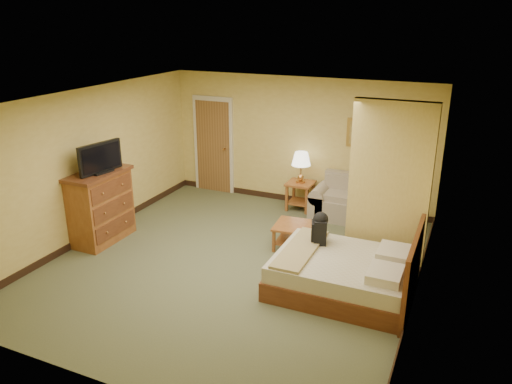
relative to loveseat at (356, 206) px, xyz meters
The scene contains 17 objects.
floor 2.91m from the loveseat, 117.27° to the right, with size 6.00×6.00×0.00m, color #535939.
ceiling 3.71m from the loveseat, 117.27° to the right, with size 6.00×6.00×0.00m, color white.
back_wall 1.73m from the loveseat, 162.08° to the left, with size 5.50×0.02×2.60m, color #D2B859.
left_wall 4.93m from the loveseat, 147.75° to the right, with size 0.02×6.00×2.60m, color #D2B859.
right_wall 3.11m from the loveseat, 61.01° to the right, with size 0.02×6.00×2.60m, color #D2B859.
partition 2.11m from the loveseat, 63.39° to the right, with size 1.20×0.15×2.60m, color #D2B859.
door 3.38m from the loveseat, behind, with size 0.94×0.16×2.10m.
baseboard 1.41m from the loveseat, 162.47° to the left, with size 5.50×0.02×0.12m, color black.
loveseat is the anchor object (origin of this frame).
side_table 1.16m from the loveseat, behind, with size 0.52×0.52×0.57m.
table_lamp 1.38m from the loveseat, behind, with size 0.38×0.38×0.62m.
coffee_table 1.75m from the loveseat, 112.06° to the right, with size 0.70×0.70×0.42m.
wall_picture 1.39m from the loveseat, 90.00° to the left, with size 0.72×0.04×0.56m.
dresser 4.67m from the loveseat, 144.63° to the right, with size 0.61×1.17×1.25m.
tv 4.74m from the loveseat, 143.90° to the right, with size 0.27×0.83×0.51m.
bed 2.72m from the loveseat, 79.46° to the right, with size 1.94×1.61×1.04m.
backpack 2.36m from the loveseat, 90.40° to the right, with size 0.26×0.32×0.49m.
Camera 1 is at (3.19, -6.32, 3.76)m, focal length 35.00 mm.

